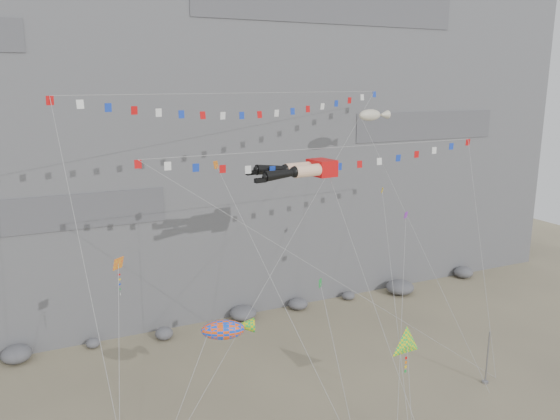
# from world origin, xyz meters

# --- Properties ---
(ground) EXTENTS (120.00, 120.00, 0.00)m
(ground) POSITION_xyz_m (0.00, 0.00, 0.00)
(ground) COLOR gray
(ground) RESTS_ON ground
(cliff) EXTENTS (80.00, 28.00, 50.00)m
(cliff) POSITION_xyz_m (0.00, 32.00, 25.00)
(cliff) COLOR slate
(cliff) RESTS_ON ground
(talus_boulders) EXTENTS (60.00, 3.00, 1.20)m
(talus_boulders) POSITION_xyz_m (0.00, 17.00, 0.60)
(talus_boulders) COLOR #5C5C61
(talus_boulders) RESTS_ON ground
(anchor_pole_right) EXTENTS (0.12, 0.12, 4.28)m
(anchor_pole_right) POSITION_xyz_m (12.65, -1.76, 2.14)
(anchor_pole_right) COLOR gray
(anchor_pole_right) RESTS_ON ground
(legs_kite) EXTENTS (6.99, 14.16, 20.81)m
(legs_kite) POSITION_xyz_m (0.32, 5.55, 16.32)
(legs_kite) COLOR red
(legs_kite) RESTS_ON ground
(flag_banner_upper) EXTENTS (29.03, 18.79, 28.80)m
(flag_banner_upper) POSITION_xyz_m (-1.65, 10.31, 21.71)
(flag_banner_upper) COLOR red
(flag_banner_upper) RESTS_ON ground
(flag_banner_lower) EXTENTS (28.20, 8.03, 22.23)m
(flag_banner_lower) POSITION_xyz_m (2.70, 5.62, 17.79)
(flag_banner_lower) COLOR red
(flag_banner_lower) RESTS_ON ground
(harlequin_kite) EXTENTS (2.86, 9.29, 14.36)m
(harlequin_kite) POSITION_xyz_m (-13.16, 3.96, 11.50)
(harlequin_kite) COLOR red
(harlequin_kite) RESTS_ON ground
(fish_windsock) EXTENTS (8.27, 5.43, 10.53)m
(fish_windsock) POSITION_xyz_m (-7.59, 0.59, 7.44)
(fish_windsock) COLOR #FA4D0C
(fish_windsock) RESTS_ON ground
(delta_kite) EXTENTS (4.64, 5.66, 7.97)m
(delta_kite) POSITION_xyz_m (4.60, -2.17, 5.09)
(delta_kite) COLOR yellow
(delta_kite) RESTS_ON ground
(blimp_windsock) EXTENTS (3.88, 16.28, 24.88)m
(blimp_windsock) POSITION_xyz_m (10.64, 12.14, 19.64)
(blimp_windsock) COLOR beige
(blimp_windsock) RESTS_ON ground
(small_kite_a) EXTENTS (4.90, 14.53, 22.21)m
(small_kite_a) POSITION_xyz_m (-5.67, 6.48, 16.61)
(small_kite_a) COLOR orange
(small_kite_a) RESTS_ON ground
(small_kite_b) EXTENTS (7.86, 10.05, 17.02)m
(small_kite_b) POSITION_xyz_m (9.09, 4.37, 12.06)
(small_kite_b) COLOR purple
(small_kite_b) RESTS_ON ground
(small_kite_c) EXTENTS (1.30, 7.12, 11.52)m
(small_kite_c) POSITION_xyz_m (-0.87, 0.23, 9.48)
(small_kite_c) COLOR green
(small_kite_c) RESTS_ON ground
(small_kite_d) EXTENTS (7.33, 14.24, 20.60)m
(small_kite_d) POSITION_xyz_m (8.38, 6.57, 13.47)
(small_kite_d) COLOR yellow
(small_kite_d) RESTS_ON ground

